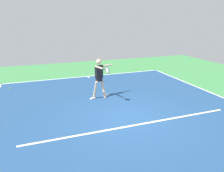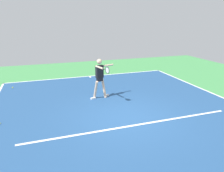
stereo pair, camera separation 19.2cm
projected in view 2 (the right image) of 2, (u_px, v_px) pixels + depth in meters
name	position (u px, v px, depth m)	size (l,w,h in m)	color
ground_plane	(127.00, 117.00, 7.96)	(22.66, 22.66, 0.00)	#428E4C
court_surface	(127.00, 117.00, 7.96)	(10.21, 12.76, 0.00)	navy
court_line_baseline_near	(90.00, 76.00, 13.68)	(10.21, 0.10, 0.01)	white
court_line_service	(135.00, 125.00, 7.34)	(7.66, 0.10, 0.01)	white
court_line_centre_mark	(90.00, 77.00, 13.50)	(0.10, 0.30, 0.01)	white
tennis_player	(100.00, 76.00, 9.61)	(1.20, 1.34, 1.85)	beige
tennis_ball_centre_court	(13.00, 87.00, 11.30)	(0.07, 0.07, 0.07)	yellow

